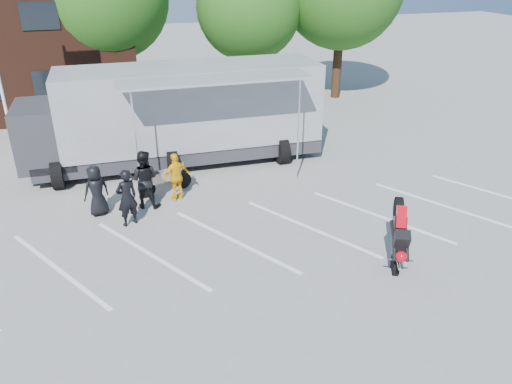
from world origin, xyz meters
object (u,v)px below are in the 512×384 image
spectator_leather_c (144,179)px  spectator_leather_a (96,190)px  transporter_truck (182,162)px  tree_mid (249,8)px  spectator_leather_b (127,198)px  stunt_bike_rider (392,259)px  parked_motorcycle (166,192)px  spectator_hivis (176,177)px

spectator_leather_c → spectator_leather_a: bearing=25.7°
transporter_truck → spectator_leather_a: 4.85m
tree_mid → spectator_leather_a: bearing=-127.1°
transporter_truck → spectator_leather_b: (-2.42, -4.45, 0.91)m
stunt_bike_rider → spectator_leather_b: bearing=173.6°
stunt_bike_rider → transporter_truck: bearing=141.8°
tree_mid → transporter_truck: 10.48m
parked_motorcycle → spectator_leather_a: size_ratio=1.19×
parked_motorcycle → spectator_leather_b: spectator_leather_b is taller
spectator_leather_b → stunt_bike_rider: bearing=125.4°
spectator_leather_a → stunt_bike_rider: bearing=123.5°
transporter_truck → spectator_leather_b: 5.14m
spectator_leather_b → parked_motorcycle: bearing=-148.4°
parked_motorcycle → stunt_bike_rider: (5.25, -6.07, 0.00)m
transporter_truck → stunt_bike_rider: bearing=-62.6°
transporter_truck → spectator_leather_c: bearing=-116.5°
transporter_truck → spectator_leather_b: bearing=-117.2°
tree_mid → spectator_leather_b: bearing=-122.0°
parked_motorcycle → spectator_leather_b: (-1.39, -1.93, 0.91)m
tree_mid → spectator_hivis: bearing=-118.4°
parked_motorcycle → spectator_leather_c: 1.50m
stunt_bike_rider → spectator_leather_b: size_ratio=1.13×
parked_motorcycle → stunt_bike_rider: 8.02m
parked_motorcycle → stunt_bike_rider: size_ratio=0.97×
tree_mid → stunt_bike_rider: 17.02m
tree_mid → transporter_truck: bearing=-123.9°
spectator_leather_c → transporter_truck: bearing=-95.7°
spectator_leather_a → parked_motorcycle: bearing=-179.1°
stunt_bike_rider → spectator_leather_c: spectator_leather_c is taller
parked_motorcycle → spectator_hivis: bearing=-171.5°
parked_motorcycle → spectator_leather_a: (-2.25, -0.96, 0.83)m
tree_mid → parked_motorcycle: tree_mid is taller
transporter_truck → spectator_leather_b: size_ratio=6.53×
tree_mid → spectator_leather_b: size_ratio=4.23×
parked_motorcycle → spectator_leather_c: bearing=122.4°
spectator_leather_b → spectator_hivis: spectator_leather_b is taller
transporter_truck → parked_motorcycle: size_ratio=5.98×
spectator_leather_b → spectator_leather_c: spectator_leather_c is taller
transporter_truck → parked_motorcycle: (-1.03, -2.52, 0.00)m
spectator_leather_c → spectator_hivis: (1.07, 0.20, -0.14)m
spectator_leather_b → spectator_hivis: bearing=-166.1°
spectator_leather_a → spectator_hivis: size_ratio=1.00×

